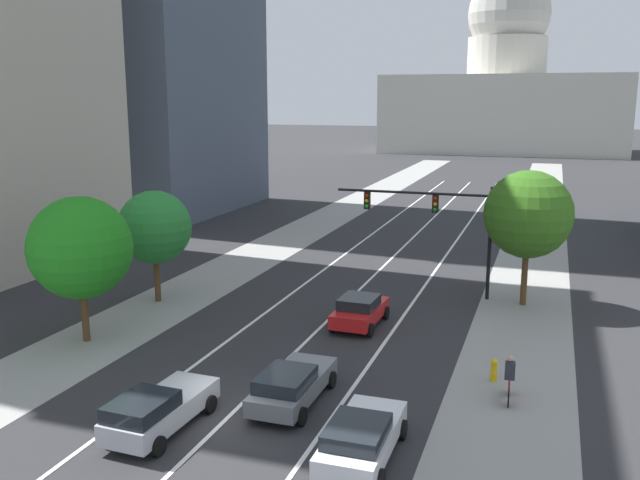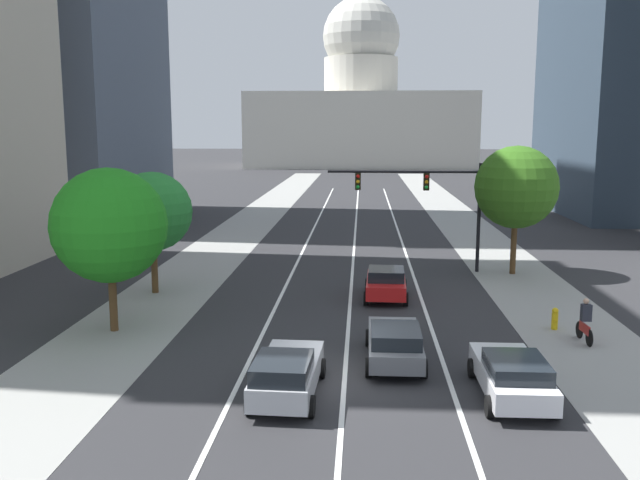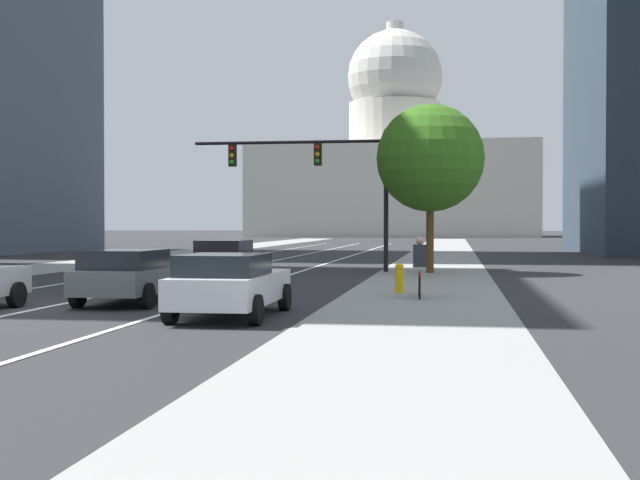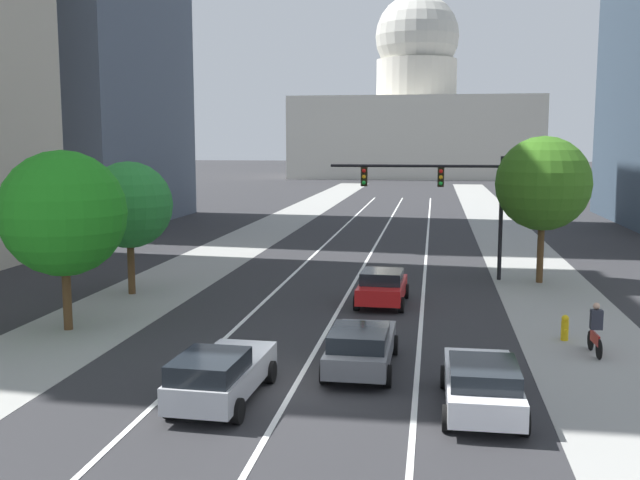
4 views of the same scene
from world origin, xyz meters
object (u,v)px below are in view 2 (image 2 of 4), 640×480
capitol_building (361,111)px  car_silver (287,373)px  cyclist (585,321)px  fire_hydrant (555,318)px  car_white (512,375)px  street_tree_mid_left (109,225)px  street_tree_near_right (516,187)px  street_tree_near_left (152,212)px  traffic_signal_mast (429,193)px  car_red (386,283)px  car_gray (395,342)px

capitol_building → car_silver: 126.98m
cyclist → fire_hydrant: bearing=19.0°
car_white → street_tree_mid_left: street_tree_mid_left is taller
street_tree_near_right → cyclist: bearing=-89.7°
street_tree_mid_left → street_tree_near_left: bearing=92.4°
traffic_signal_mast → cyclist: traffic_signal_mast is taller
traffic_signal_mast → street_tree_mid_left: bearing=-137.6°
street_tree_mid_left → street_tree_near_right: bearing=33.2°
street_tree_near_right → traffic_signal_mast: bearing=174.8°
fire_hydrant → car_white: bearing=-114.0°
traffic_signal_mast → street_tree_near_right: (4.71, -0.43, 0.39)m
capitol_building → street_tree_near_right: size_ratio=6.42×
car_white → traffic_signal_mast: 18.93m
street_tree_near_right → fire_hydrant: bearing=-93.2°
capitol_building → street_tree_near_left: capitol_building is taller
street_tree_near_left → capitol_building: bearing=85.1°
capitol_building → car_silver: (-1.70, -126.51, -10.71)m
car_red → traffic_signal_mast: 7.90m
car_white → street_tree_near_right: (3.88, 18.11, 4.09)m
cyclist → street_tree_mid_left: 18.73m
street_tree_near_left → cyclist: bearing=-20.0°
car_silver → fire_hydrant: size_ratio=5.13×
street_tree_mid_left → fire_hydrant: bearing=4.1°
fire_hydrant → car_gray: bearing=-146.6°
street_tree_near_left → traffic_signal_mast: bearing=23.5°
car_silver → car_red: 12.87m
car_gray → fire_hydrant: car_gray is taller
car_white → fire_hydrant: car_white is taller
car_gray → fire_hydrant: 7.98m
cyclist → street_tree_near_right: 13.03m
car_gray → traffic_signal_mast: bearing=-8.9°
car_red → traffic_signal_mast: size_ratio=0.48×
street_tree_mid_left → car_red: bearing=28.2°
cyclist → street_tree_near_left: bearing=67.2°
car_gray → car_silver: (-3.39, -3.35, 0.04)m
capitol_building → car_red: size_ratio=11.16×
traffic_signal_mast → car_silver: bearing=-107.4°
capitol_building → car_gray: bearing=-89.2°
capitol_building → car_white: (5.07, -126.13, -10.75)m
car_gray → street_tree_near_left: bearing=50.3°
capitol_building → cyclist: bearing=-85.7°
car_red → street_tree_near_right: 10.30m
car_white → car_gray: 4.50m
fire_hydrant → street_tree_mid_left: street_tree_mid_left is taller
car_white → cyclist: bearing=-34.9°
car_silver → street_tree_mid_left: bearing=52.3°
car_gray → traffic_signal_mast: traffic_signal_mast is taller
fire_hydrant → street_tree_mid_left: (-17.75, -1.26, 3.82)m
car_red → fire_hydrant: 8.15m
capitol_building → street_tree_near_left: 114.28m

